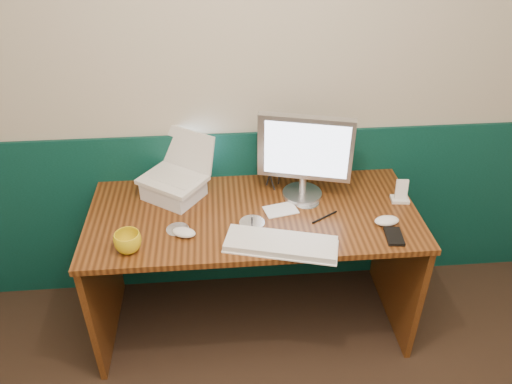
{
  "coord_description": "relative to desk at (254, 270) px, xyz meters",
  "views": [
    {
      "loc": [
        -0.28,
        -0.57,
        2.17
      ],
      "look_at": [
        -0.13,
        1.23,
        0.97
      ],
      "focal_mm": 35.0,
      "sensor_mm": 36.0,
      "label": 1
    }
  ],
  "objects": [
    {
      "name": "pda",
      "position": [
        0.62,
        -0.25,
        0.38
      ],
      "size": [
        0.09,
        0.13,
        0.01
      ],
      "primitive_type": "cube",
      "rotation": [
        0.0,
        0.0,
        -0.11
      ],
      "color": "black",
      "rests_on": "desk"
    },
    {
      "name": "pen",
      "position": [
        0.34,
        -0.07,
        0.38
      ],
      "size": [
        0.14,
        0.09,
        0.01
      ],
      "primitive_type": "cylinder",
      "rotation": [
        0.0,
        1.57,
        0.55
      ],
      "color": "black",
      "rests_on": "desk"
    },
    {
      "name": "cd_spindle",
      "position": [
        -0.01,
        -0.11,
        0.39
      ],
      "size": [
        0.12,
        0.12,
        0.02
      ],
      "primitive_type": "cylinder",
      "color": "silver",
      "rests_on": "desk"
    },
    {
      "name": "mug",
      "position": [
        -0.56,
        -0.23,
        0.42
      ],
      "size": [
        0.14,
        0.14,
        0.09
      ],
      "primitive_type": "imported",
      "rotation": [
        0.0,
        0.0,
        -0.25
      ],
      "color": "gold",
      "rests_on": "desk"
    },
    {
      "name": "monitor",
      "position": [
        0.26,
        0.13,
        0.6
      ],
      "size": [
        0.47,
        0.25,
        0.46
      ],
      "primitive_type": null,
      "rotation": [
        0.0,
        0.0,
        -0.27
      ],
      "color": "#BCBDC1",
      "rests_on": "desk"
    },
    {
      "name": "mouse_left",
      "position": [
        -0.33,
        -0.15,
        0.39
      ],
      "size": [
        0.13,
        0.1,
        0.04
      ],
      "primitive_type": "ellipsoid",
      "rotation": [
        0.0,
        0.0,
        -0.36
      ],
      "color": "silver",
      "rests_on": "desk"
    },
    {
      "name": "mouse_right",
      "position": [
        0.62,
        -0.14,
        0.39
      ],
      "size": [
        0.12,
        0.08,
        0.04
      ],
      "primitive_type": "ellipsoid",
      "rotation": [
        0.0,
        0.0,
        0.08
      ],
      "color": "white",
      "rests_on": "desk"
    },
    {
      "name": "laptop",
      "position": [
        -0.39,
        0.17,
        0.59
      ],
      "size": [
        0.38,
        0.36,
        0.25
      ],
      "primitive_type": null,
      "rotation": [
        0.0,
        0.0,
        -0.63
      ],
      "color": "silver",
      "rests_on": "laptop_riser"
    },
    {
      "name": "camcorder",
      "position": [
        0.12,
        0.23,
        0.47
      ],
      "size": [
        0.11,
        0.14,
        0.19
      ],
      "primitive_type": null,
      "rotation": [
        0.0,
        0.0,
        0.28
      ],
      "color": "#B8B8BD",
      "rests_on": "desk"
    },
    {
      "name": "music_player",
      "position": [
        0.74,
        0.04,
        0.44
      ],
      "size": [
        0.06,
        0.04,
        0.1
      ],
      "primitive_type": "cube",
      "rotation": [
        -0.17,
        0.0,
        -0.11
      ],
      "color": "white",
      "rests_on": "dock"
    },
    {
      "name": "back_wall",
      "position": [
        0.13,
        0.37,
        0.88
      ],
      "size": [
        3.5,
        0.04,
        2.5
      ],
      "primitive_type": "cube",
      "color": "#B7AF9A",
      "rests_on": "ground"
    },
    {
      "name": "desk",
      "position": [
        0.0,
        0.0,
        0.0
      ],
      "size": [
        1.6,
        0.7,
        0.75
      ],
      "primitive_type": "cube",
      "color": "#3A1C0A",
      "rests_on": "ground"
    },
    {
      "name": "papers",
      "position": [
        0.13,
        0.01,
        0.38
      ],
      "size": [
        0.18,
        0.14,
        0.0
      ],
      "primitive_type": "cube",
      "rotation": [
        0.0,
        0.0,
        0.23
      ],
      "color": "silver",
      "rests_on": "desk"
    },
    {
      "name": "dock",
      "position": [
        0.74,
        0.04,
        0.38
      ],
      "size": [
        0.09,
        0.07,
        0.02
      ],
      "primitive_type": "cube",
      "rotation": [
        0.0,
        0.0,
        -0.11
      ],
      "color": "white",
      "rests_on": "desk"
    },
    {
      "name": "cd_loose_b",
      "position": [
        0.27,
        0.07,
        0.38
      ],
      "size": [
        0.13,
        0.13,
        0.0
      ],
      "primitive_type": "cylinder",
      "color": "#B3BCC3",
      "rests_on": "desk"
    },
    {
      "name": "keyboard",
      "position": [
        0.1,
        -0.27,
        0.39
      ],
      "size": [
        0.51,
        0.29,
        0.03
      ],
      "primitive_type": "cube",
      "rotation": [
        0.0,
        0.0,
        -0.27
      ],
      "color": "silver",
      "rests_on": "desk"
    },
    {
      "name": "laptop_riser",
      "position": [
        -0.39,
        0.17,
        0.42
      ],
      "size": [
        0.34,
        0.33,
        0.09
      ],
      "primitive_type": "cube",
      "rotation": [
        0.0,
        0.0,
        -0.63
      ],
      "color": "silver",
      "rests_on": "desk"
    },
    {
      "name": "cd_loose_a",
      "position": [
        -0.36,
        -0.1,
        0.38
      ],
      "size": [
        0.11,
        0.11,
        0.0
      ],
      "primitive_type": "cylinder",
      "color": "silver",
      "rests_on": "desk"
    },
    {
      "name": "wainscot",
      "position": [
        0.13,
        0.36,
        0.12
      ],
      "size": [
        3.48,
        0.02,
        1.0
      ],
      "primitive_type": "cube",
      "color": "#062E26",
      "rests_on": "ground"
    }
  ]
}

